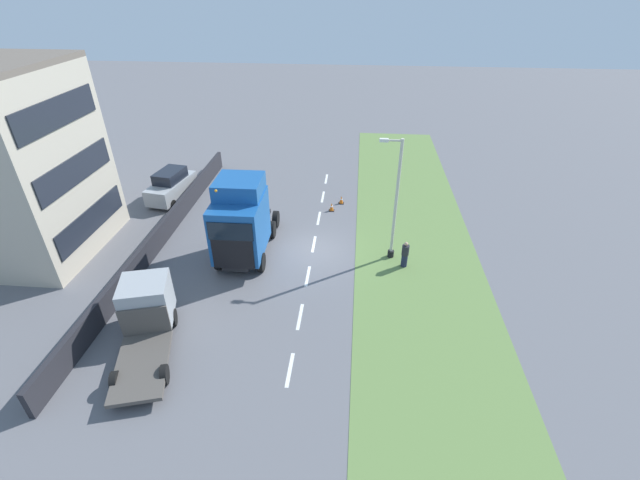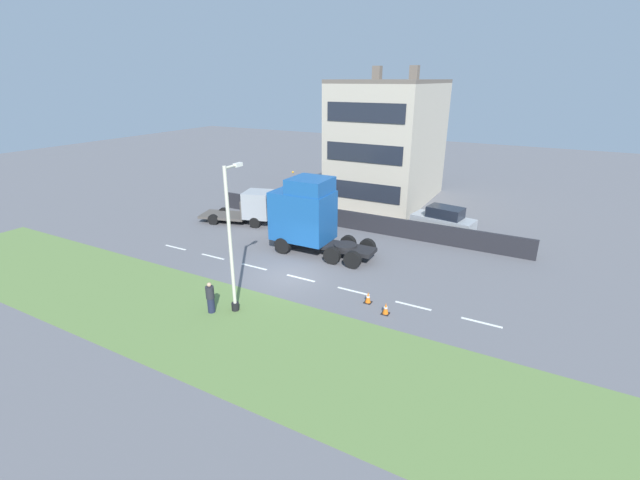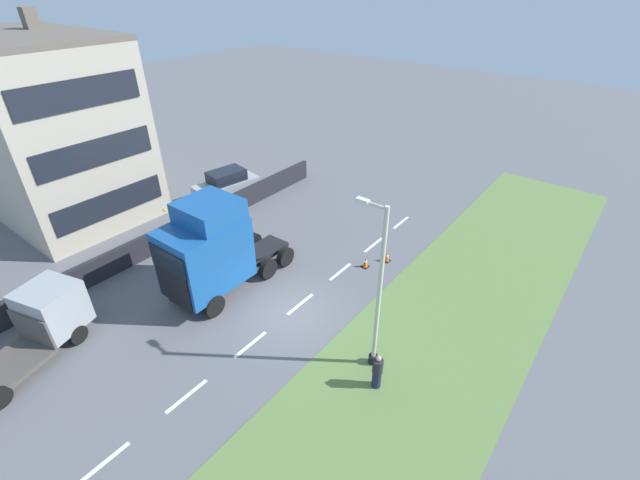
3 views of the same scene
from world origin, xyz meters
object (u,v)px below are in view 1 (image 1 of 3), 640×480
Objects in this scene: traffic_cone_trailing at (332,207)px; traffic_cone_lead at (341,200)px; parked_car at (171,185)px; pedestrian at (405,255)px; lamp_post at (394,208)px; lorry_cab at (241,221)px; flatbed_truck at (146,312)px.

traffic_cone_lead is at bearing -117.81° from traffic_cone_trailing.
parked_car reaches higher than pedestrian.
lamp_post is at bearing 115.51° from traffic_cone_lead.
traffic_cone_lead is at bearing -169.10° from parked_car.
pedestrian is 8.24m from traffic_cone_lead.
pedestrian is at bearing 179.32° from lorry_cab.
parked_car is at bearing 91.87° from flatbed_truck.
flatbed_truck reaches higher than parked_car.
lamp_post is 11.96× the size of traffic_cone_trailing.
traffic_cone_lead is (3.81, -7.29, -0.47)m from pedestrian.
traffic_cone_lead is at bearing -64.49° from lamp_post.
pedestrian is at bearing 12.84° from flatbed_truck.
lorry_cab is 1.51× the size of parked_car.
traffic_cone_trailing is at bearing -55.19° from lamp_post.
lorry_cab is 9.94m from parked_car.
pedestrian reaches higher than traffic_cone_lead.
parked_car reaches higher than traffic_cone_lead.
pedestrian is at bearing 130.56° from lamp_post.
flatbed_truck is at bearing 66.15° from lorry_cab.
lorry_cab reaches higher than traffic_cone_trailing.
parked_car is at bearing -21.98° from lamp_post.
lamp_post is 7.03m from traffic_cone_trailing.
lorry_cab is at bearing -0.03° from pedestrian.
parked_car is 7.69× the size of traffic_cone_lead.
parked_car is at bearing -45.77° from lorry_cab.
parked_car is 11.51m from traffic_cone_trailing.
traffic_cone_lead is at bearing 44.38° from flatbed_truck.
pedestrian is 2.67× the size of traffic_cone_lead.
flatbed_truck reaches higher than traffic_cone_lead.
traffic_cone_trailing is (3.66, -5.27, -2.88)m from lamp_post.
lorry_cab is at bearing 53.68° from traffic_cone_trailing.
lorry_cab reaches higher than traffic_cone_lead.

